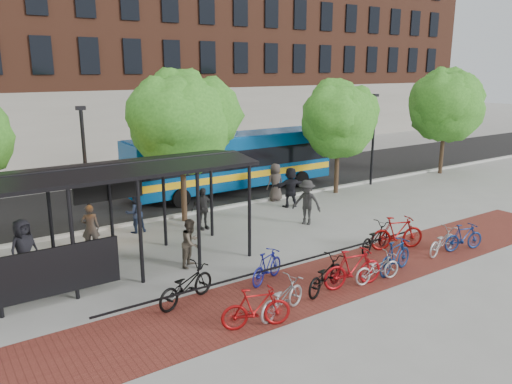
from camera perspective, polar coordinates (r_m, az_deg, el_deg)
ground at (r=21.00m, az=3.30°, el=-4.11°), size 160.00×160.00×0.00m
asphalt_street at (r=27.52m, az=-6.90°, el=0.21°), size 160.00×8.00×0.01m
curb at (r=24.13m, az=-2.50°, el=-1.54°), size 160.00×0.25×0.12m
brick_strip at (r=16.22m, az=8.54°, el=-9.84°), size 24.00×3.00×0.01m
bike_rack_rail at (r=16.08m, az=2.87°, el=-9.93°), size 12.00×0.05×0.95m
building_brick at (r=47.45m, az=-6.63°, el=18.12°), size 55.00×14.00×20.00m
bus_shelter at (r=16.22m, az=-18.86°, el=0.71°), size 10.60×3.07×3.60m
tree_b at (r=21.38m, az=-8.38°, el=8.33°), size 5.15×4.20×6.47m
tree_c at (r=26.60m, az=9.50°, el=8.50°), size 4.66×3.80×5.92m
tree_d at (r=33.42m, az=20.95°, el=9.58°), size 5.39×4.40×6.55m
lamp_post_left at (r=20.42m, az=-18.90°, el=2.60°), size 0.35×0.20×5.12m
lamp_post_right at (r=28.99m, az=13.25°, el=6.16°), size 0.35×0.20×5.12m
bus at (r=26.66m, az=-2.67°, el=3.77°), size 11.56×2.80×3.12m
bike_0 at (r=14.50m, az=-8.01°, el=-10.49°), size 2.19×1.35×1.08m
bike_1 at (r=13.08m, az=0.02°, el=-13.11°), size 1.91×1.10×1.11m
bike_2 at (r=13.77m, az=2.99°, el=-11.96°), size 1.99×1.19×0.99m
bike_3 at (r=15.70m, az=1.27°, el=-8.49°), size 1.75×1.11×1.02m
bike_4 at (r=15.21m, az=7.91°, el=-9.38°), size 2.07×1.31×1.03m
bike_5 at (r=15.58m, az=11.03°, el=-8.54°), size 2.11×0.94×1.23m
bike_6 at (r=16.18m, az=13.69°, el=-8.41°), size 1.79×0.76×0.92m
bike_7 at (r=16.96m, az=15.63°, el=-7.09°), size 1.94×0.89×1.13m
bike_8 at (r=18.73m, az=13.43°, el=-5.09°), size 2.08×1.21×1.03m
bike_9 at (r=19.09m, az=15.83°, el=-4.52°), size 2.17×1.29×1.26m
bike_10 at (r=19.17m, az=20.48°, el=-5.30°), size 1.88×0.94×0.94m
bike_11 at (r=19.81m, az=22.66°, el=-4.79°), size 1.75×0.88×1.01m
pedestrian_0 at (r=17.43m, az=-25.02°, el=-5.92°), size 1.12×0.96×1.95m
pedestrian_1 at (r=19.08m, az=-18.40°, el=-3.92°), size 0.75×0.63×1.76m
pedestrian_2 at (r=20.74m, az=-13.64°, el=-2.30°), size 0.82×0.64×1.68m
pedestrian_4 at (r=20.68m, az=-6.11°, el=-1.90°), size 1.04×0.45×1.76m
pedestrian_5 at (r=23.94m, az=3.96°, el=0.56°), size 1.86×0.86×1.93m
pedestrian_6 at (r=25.01m, az=2.22°, el=1.13°), size 0.93×0.61×1.90m
pedestrian_8 at (r=16.93m, az=-7.44°, el=-5.76°), size 1.02×0.97×1.65m
pedestrian_9 at (r=21.30m, az=5.82°, el=-1.18°), size 1.27×1.44×1.94m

